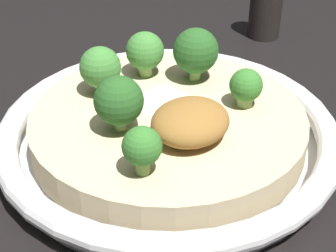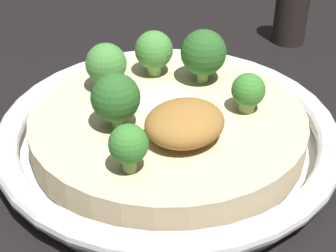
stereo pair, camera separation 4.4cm
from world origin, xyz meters
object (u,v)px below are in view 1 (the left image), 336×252
risotto_bowl (168,131)px  broccoli_front (145,52)px  broccoli_right (119,101)px  broccoli_front_right (100,68)px  broccoli_left (196,51)px  broccoli_back_right (142,147)px  broccoli_back_left (246,87)px

risotto_bowl → broccoli_front: 0.08m
broccoli_right → risotto_bowl: bearing=167.1°
broccoli_front_right → broccoli_left: 0.09m
broccoli_right → broccoli_back_right: broccoli_right is taller
risotto_bowl → broccoli_back_left: (-0.05, 0.04, 0.04)m
broccoli_back_left → risotto_bowl: bearing=-37.5°
risotto_bowl → broccoli_front_right: broccoli_front_right is taller
risotto_bowl → broccoli_back_right: size_ratio=7.80×
risotto_bowl → broccoli_left: bearing=-160.8°
broccoli_right → broccoli_back_left: bearing=152.6°
broccoli_front_right → broccoli_back_right: bearing=62.4°
broccoli_front_right → risotto_bowl: bearing=103.3°
risotto_bowl → broccoli_front_right: (0.02, -0.07, 0.04)m
broccoli_right → broccoli_left: bearing=-174.2°
risotto_bowl → broccoli_front_right: 0.08m
broccoli_right → broccoli_front_right: (-0.03, -0.05, -0.00)m
broccoli_right → broccoli_back_left: 0.11m
broccoli_front → broccoli_left: broccoli_left is taller
broccoli_right → broccoli_back_right: bearing=62.9°
risotto_bowl → broccoli_back_left: broccoli_back_left is taller
broccoli_front → broccoli_left: 0.05m
broccoli_right → broccoli_left: broccoli_left is taller
broccoli_left → broccoli_front_right: bearing=-30.7°
risotto_bowl → broccoli_right: (0.04, -0.01, 0.05)m
broccoli_back_left → broccoli_back_right: broccoli_back_right is taller
broccoli_back_left → broccoli_back_right: bearing=0.2°
broccoli_back_left → broccoli_left: (-0.01, -0.06, 0.01)m
broccoli_back_left → broccoli_right: bearing=-27.4°
broccoli_left → broccoli_right: bearing=5.8°
broccoli_back_right → broccoli_back_left: bearing=-179.8°
broccoli_back_right → broccoli_right: bearing=-117.1°
broccoli_back_left → broccoli_left: broccoli_left is taller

